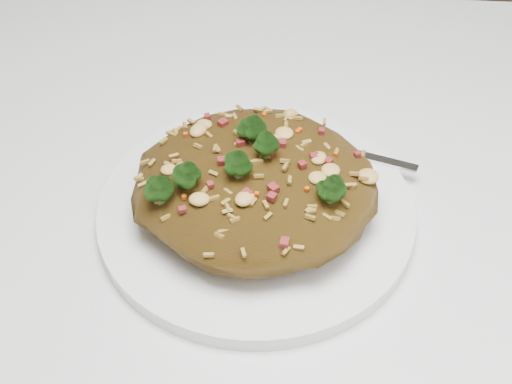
# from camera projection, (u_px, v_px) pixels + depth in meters

# --- Properties ---
(dining_table) EXTENTS (1.20, 0.80, 0.75)m
(dining_table) POSITION_uv_depth(u_px,v_px,m) (119.00, 312.00, 0.63)
(dining_table) COLOR silver
(dining_table) RESTS_ON ground
(plate) EXTENTS (0.26, 0.26, 0.01)m
(plate) POSITION_uv_depth(u_px,v_px,m) (256.00, 211.00, 0.58)
(plate) COLOR white
(plate) RESTS_ON dining_table
(fried_rice) EXTENTS (0.19, 0.18, 0.07)m
(fried_rice) POSITION_uv_depth(u_px,v_px,m) (256.00, 177.00, 0.55)
(fried_rice) COLOR brown
(fried_rice) RESTS_ON plate
(fork) EXTENTS (0.16, 0.06, 0.00)m
(fork) POSITION_uv_depth(u_px,v_px,m) (335.00, 148.00, 0.62)
(fork) COLOR silver
(fork) RESTS_ON plate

